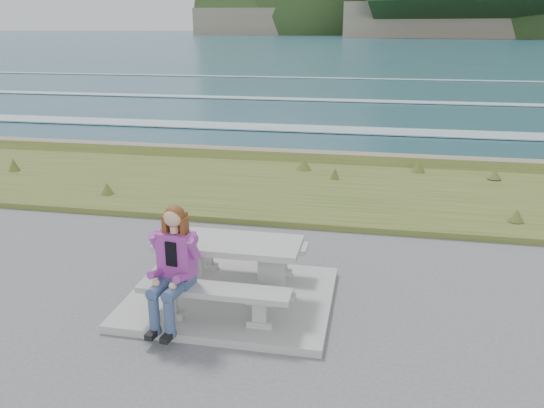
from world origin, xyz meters
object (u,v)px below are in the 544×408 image
at_px(bench_seaward, 243,248).
at_px(picnic_table, 230,253).
at_px(bench_landward, 214,295).
at_px(seated_woman, 172,284).

bearing_deg(bench_seaward, picnic_table, -90.00).
bearing_deg(picnic_table, bench_seaward, 90.00).
xyz_separation_m(bench_landward, bench_seaward, (0.00, 1.40, 0.00)).
relative_size(picnic_table, bench_landward, 1.00).
relative_size(bench_seaward, seated_woman, 1.27).
bearing_deg(picnic_table, bench_landward, -90.00).
height_order(bench_landward, bench_seaward, same).
height_order(picnic_table, seated_woman, seated_woman).
bearing_deg(seated_woman, bench_seaward, 81.46).
relative_size(picnic_table, seated_woman, 1.27).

